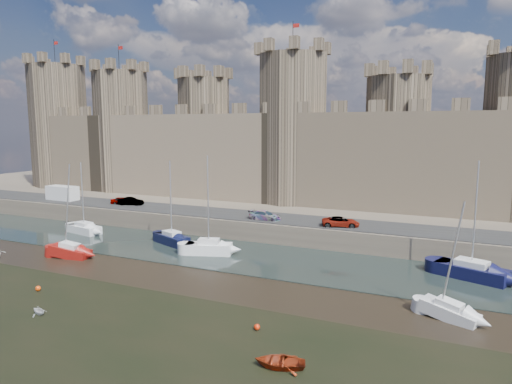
# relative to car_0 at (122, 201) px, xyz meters

# --- Properties ---
(ground) EXTENTS (160.00, 160.00, 0.00)m
(ground) POSITION_rel_car_0_xyz_m (20.79, -34.26, -3.09)
(ground) COLOR black
(ground) RESTS_ON ground
(water_channel) EXTENTS (160.00, 12.00, 0.08)m
(water_channel) POSITION_rel_car_0_xyz_m (20.79, -10.26, -3.05)
(water_channel) COLOR black
(water_channel) RESTS_ON ground
(quay) EXTENTS (160.00, 60.00, 2.50)m
(quay) POSITION_rel_car_0_xyz_m (20.79, 25.74, -1.84)
(quay) COLOR #4C443A
(quay) RESTS_ON ground
(road) EXTENTS (160.00, 7.00, 0.10)m
(road) POSITION_rel_car_0_xyz_m (20.79, -0.26, -0.54)
(road) COLOR black
(road) RESTS_ON quay
(castle) EXTENTS (108.50, 11.00, 29.00)m
(castle) POSITION_rel_car_0_xyz_m (20.15, 13.74, 8.58)
(castle) COLOR #42382B
(castle) RESTS_ON quay
(car_0) EXTENTS (3.74, 2.44, 1.18)m
(car_0) POSITION_rel_car_0_xyz_m (0.00, 0.00, 0.00)
(car_0) COLOR gray
(car_0) RESTS_ON quay
(car_1) EXTENTS (4.07, 2.45, 1.27)m
(car_1) POSITION_rel_car_0_xyz_m (1.77, -0.16, 0.04)
(car_1) COLOR gray
(car_1) RESTS_ON quay
(car_2) EXTENTS (4.20, 1.72, 1.22)m
(car_2) POSITION_rel_car_0_xyz_m (24.81, -1.87, 0.02)
(car_2) COLOR gray
(car_2) RESTS_ON quay
(car_3) EXTENTS (4.87, 3.22, 1.24)m
(car_3) POSITION_rel_car_0_xyz_m (34.73, -1.93, 0.03)
(car_3) COLOR gray
(car_3) RESTS_ON quay
(van) EXTENTS (5.47, 2.32, 2.36)m
(van) POSITION_rel_car_0_xyz_m (-11.66, -0.76, 0.59)
(van) COLOR silver
(van) RESTS_ON quay
(sailboat_0) EXTENTS (5.48, 2.97, 9.70)m
(sailboat_0) POSITION_rel_car_0_xyz_m (1.15, -9.21, -2.33)
(sailboat_0) COLOR silver
(sailboat_0) RESTS_ON ground
(sailboat_1) EXTENTS (5.52, 3.80, 10.31)m
(sailboat_1) POSITION_rel_car_0_xyz_m (15.38, -9.18, -2.28)
(sailboat_1) COLOR black
(sailboat_1) RESTS_ON ground
(sailboat_2) EXTENTS (5.57, 3.56, 11.22)m
(sailboat_2) POSITION_rel_car_0_xyz_m (21.84, -11.26, -2.22)
(sailboat_2) COLOR silver
(sailboat_2) RESTS_ON ground
(sailboat_3) EXTENTS (6.91, 4.57, 11.29)m
(sailboat_3) POSITION_rel_car_0_xyz_m (48.99, -8.31, -2.24)
(sailboat_3) COLOR black
(sailboat_3) RESTS_ON ground
(sailboat_4) EXTENTS (4.71, 2.41, 10.52)m
(sailboat_4) POSITION_rel_car_0_xyz_m (8.27, -18.54, -2.33)
(sailboat_4) COLOR maroon
(sailboat_4) RESTS_ON ground
(sailboat_5) EXTENTS (4.54, 3.02, 9.13)m
(sailboat_5) POSITION_rel_car_0_xyz_m (47.30, -19.08, -2.42)
(sailboat_5) COLOR silver
(sailboat_5) RESTS_ON ground
(dinghy_3) EXTENTS (1.45, 1.30, 0.69)m
(dinghy_3) POSITION_rel_car_0_xyz_m (18.22, -31.28, -2.75)
(dinghy_3) COLOR silver
(dinghy_3) RESTS_ON ground
(dinghy_4) EXTENTS (3.58, 3.02, 0.63)m
(dinghy_4) POSITION_rel_car_0_xyz_m (38.10, -30.88, -2.77)
(dinghy_4) COLOR maroon
(dinghy_4) RESTS_ON ground
(buoy_1) EXTENTS (0.48, 0.48, 0.48)m
(buoy_1) POSITION_rel_car_0_xyz_m (13.80, -27.56, -2.85)
(buoy_1) COLOR #CF3B09
(buoy_1) RESTS_ON ground
(buoy_3) EXTENTS (0.45, 0.45, 0.45)m
(buoy_3) POSITION_rel_car_0_xyz_m (34.76, -26.80, -2.87)
(buoy_3) COLOR red
(buoy_3) RESTS_ON ground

